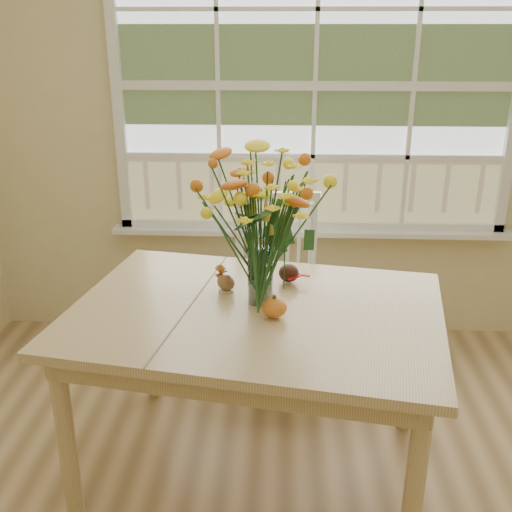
{
  "coord_description": "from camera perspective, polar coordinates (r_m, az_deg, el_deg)",
  "views": [
    {
      "loc": [
        -0.18,
        -1.29,
        1.87
      ],
      "look_at": [
        -0.28,
        0.92,
        1.02
      ],
      "focal_mm": 42.0,
      "sensor_mm": 36.0,
      "label": 1
    }
  ],
  "objects": [
    {
      "name": "windsor_chair",
      "position": [
        3.28,
        2.16,
        -2.34
      ],
      "size": [
        0.53,
        0.51,
        1.01
      ],
      "rotation": [
        0.0,
        0.0,
        0.15
      ],
      "color": "white",
      "rests_on": "floor"
    },
    {
      "name": "window",
      "position": [
        3.52,
        5.64,
        15.54
      ],
      "size": [
        2.42,
        0.12,
        1.74
      ],
      "color": "silver",
      "rests_on": "wall_back"
    },
    {
      "name": "pumpkin",
      "position": [
        2.35,
        1.74,
        -5.0
      ],
      "size": [
        0.1,
        0.1,
        0.08
      ],
      "primitive_type": "ellipsoid",
      "color": "#C35C16",
      "rests_on": "dining_table"
    },
    {
      "name": "wall_back",
      "position": [
        3.58,
        5.51,
        12.71
      ],
      "size": [
        4.0,
        0.02,
        2.7
      ],
      "primitive_type": "cube",
      "color": "beige",
      "rests_on": "floor"
    },
    {
      "name": "dark_gourd",
      "position": [
        2.67,
        3.14,
        -1.7
      ],
      "size": [
        0.12,
        0.09,
        0.08
      ],
      "color": "#38160F",
      "rests_on": "dining_table"
    },
    {
      "name": "turkey_figurine",
      "position": [
        2.57,
        -2.89,
        -2.55
      ],
      "size": [
        0.1,
        0.1,
        0.11
      ],
      "rotation": [
        0.0,
        0.0,
        -0.58
      ],
      "color": "#CCB78C",
      "rests_on": "dining_table"
    },
    {
      "name": "flower_vase",
      "position": [
        2.37,
        0.44,
        3.23
      ],
      "size": [
        0.48,
        0.48,
        0.58
      ],
      "color": "white",
      "rests_on": "dining_table"
    },
    {
      "name": "dining_table",
      "position": [
        2.48,
        -0.02,
        -6.91
      ],
      "size": [
        1.65,
        1.3,
        0.8
      ],
      "rotation": [
        0.0,
        0.0,
        -0.17
      ],
      "color": "tan",
      "rests_on": "floor"
    }
  ]
}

